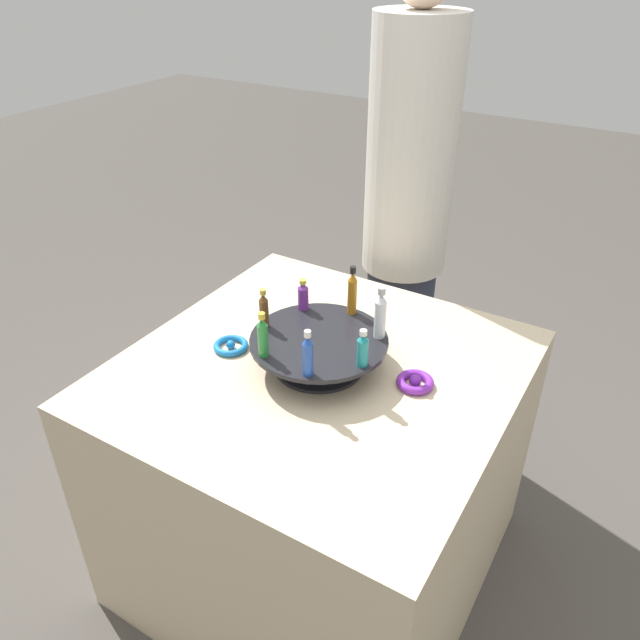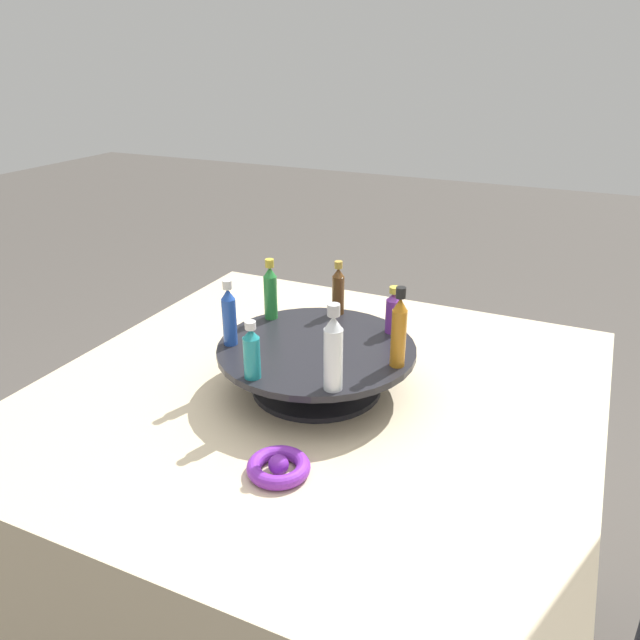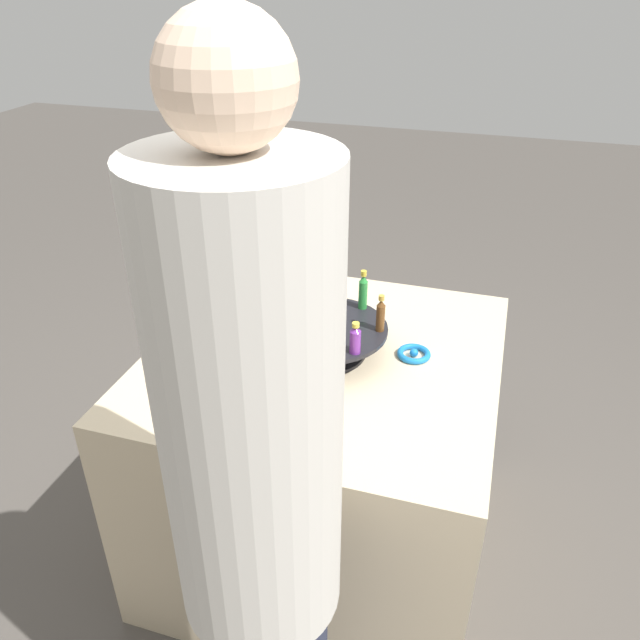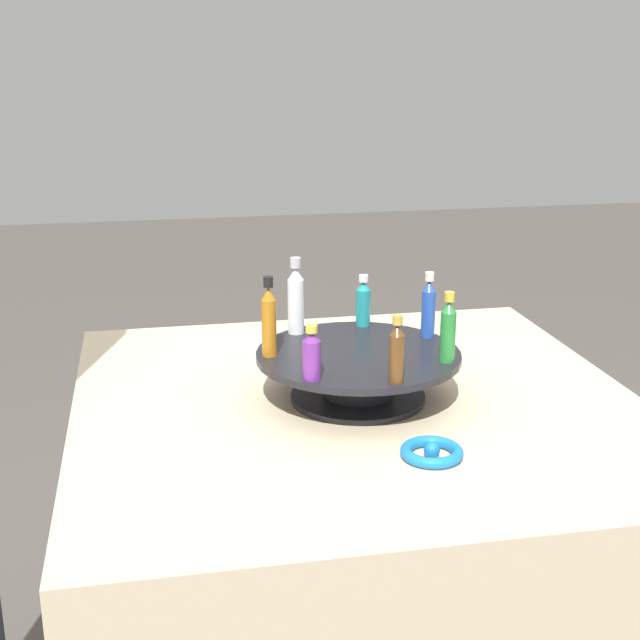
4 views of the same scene
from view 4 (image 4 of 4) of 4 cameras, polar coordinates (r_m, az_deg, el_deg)
The scene contains 11 objects.
party_table at distance 1.77m, azimuth 2.27°, elevation -16.78°, with size 0.99×0.99×0.78m.
display_stand at distance 1.57m, azimuth 2.46°, elevation -3.19°, with size 0.36×0.36×0.09m.
bottle_clear at distance 1.64m, azimuth -1.56°, elevation 1.37°, with size 0.03×0.03×0.14m.
bottle_amber at distance 1.52m, azimuth -3.29°, elevation 0.01°, with size 0.03×0.03×0.14m.
bottle_purple at distance 1.42m, azimuth -0.55°, elevation -2.23°, with size 0.03×0.03×0.09m.
bottle_brown at distance 1.41m, azimuth 4.93°, elevation -2.04°, with size 0.02×0.02×0.11m.
bottle_green at distance 1.51m, azimuth 8.20°, elevation -0.63°, with size 0.03×0.03×0.12m.
bottle_blue at distance 1.63m, azimuth 6.95°, elevation 0.81°, with size 0.03×0.03×0.12m.
bottle_teal at distance 1.69m, azimuth 2.78°, elevation 1.13°, with size 0.03×0.03×0.10m.
ribbon_bow_blue at distance 1.38m, azimuth 7.17°, elevation -8.38°, with size 0.10×0.10×0.02m.
ribbon_bow_purple at distance 1.80m, azimuth -1.14°, elevation -1.91°, with size 0.10×0.10×0.03m.
Camera 4 is at (1.43, -0.35, 1.37)m, focal length 50.00 mm.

